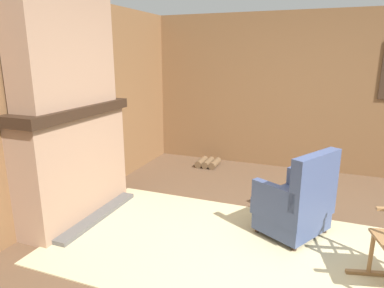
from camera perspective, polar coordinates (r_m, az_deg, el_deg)
The scene contains 10 objects.
ground_plane at distance 3.57m, azimuth 17.58°, elevation -17.77°, with size 14.00×14.00×0.00m, color brown.
wood_panel_wall_left at distance 4.21m, azimuth -22.02°, elevation 5.38°, with size 0.06×6.11×2.54m.
wood_panel_wall_back at distance 5.85m, azimuth 20.72°, elevation 7.92°, with size 6.11×0.09×2.54m.
fireplace_hearth at distance 4.19m, azimuth -18.82°, elevation -3.00°, with size 0.60×1.59×1.32m.
chimney_breast at distance 4.02m, azimuth -20.49°, elevation 14.49°, with size 0.35×1.31×1.20m.
area_rug at distance 3.59m, azimuth 6.05°, elevation -16.75°, with size 3.53×1.97×0.01m.
armchair at distance 3.80m, azimuth 17.02°, elevation -9.53°, with size 0.85×0.89×0.95m.
firewood_stack at distance 5.94m, azimuth 2.70°, elevation -3.12°, with size 0.37×0.38×0.12m.
oil_lamp_vase at distance 3.75m, azimuth -24.66°, elevation 6.61°, with size 0.09×0.09×0.31m.
storage_case at distance 4.14m, azimuth -19.39°, elevation 7.15°, with size 0.13×0.22×0.13m.
Camera 1 is at (0.07, -3.03, 1.88)m, focal length 32.00 mm.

